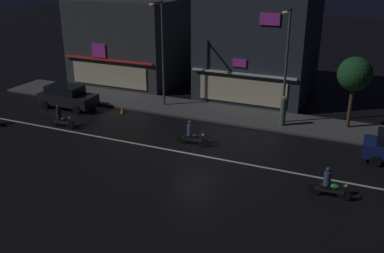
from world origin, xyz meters
The scene contains 14 objects.
ground_plane centered at (0.00, 0.00, 0.00)m, with size 140.00×140.00×0.00m, color black.
lane_divider_stripe centered at (0.00, 0.00, 0.01)m, with size 36.59×0.16×0.01m, color beige.
sidewalk_far centered at (0.00, 7.03, 0.07)m, with size 38.52×3.71×0.14m, color #4C4C4F.
storefront_left_block centered at (-11.56, 13.17, 3.58)m, with size 8.91×8.72×7.17m.
storefront_center_block centered at (0.00, 13.21, 4.30)m, with size 8.21×8.80×8.60m.
streetlamp_west centered at (-5.42, 6.75, 4.55)m, with size 0.44×1.64×7.52m.
streetlamp_mid centered at (3.46, 6.61, 4.50)m, with size 0.44×1.64×7.42m.
pedestrian_on_sidewalk centered at (3.61, 6.25, 1.06)m, with size 0.39×0.39×1.98m.
street_tree centered at (7.57, 7.61, 3.63)m, with size 2.12×2.12×4.58m.
parked_car_trailing centered at (-11.83, 3.83, 0.87)m, with size 4.30×1.98×1.67m.
motorcycle_lead centered at (-9.62, 0.39, 0.63)m, with size 1.90×0.60×1.52m.
motorcycle_following centered at (-0.66, 1.19, 0.63)m, with size 1.90×0.60×1.52m.
motorcycle_trailing_far centered at (7.52, -1.78, 0.63)m, with size 1.90×0.60×1.52m.
traffic_cone centered at (-7.47, 4.41, 0.28)m, with size 0.36×0.36×0.55m, color orange.
Camera 1 is at (8.70, -20.02, 10.16)m, focal length 39.93 mm.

